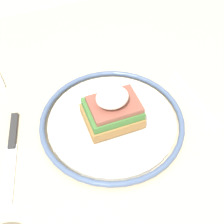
# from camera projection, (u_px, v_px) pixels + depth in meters

# --- Properties ---
(dining_table) EXTENTS (1.06, 0.80, 0.75)m
(dining_table) POSITION_uv_depth(u_px,v_px,m) (119.00, 148.00, 0.67)
(dining_table) COLOR #C6B28E
(dining_table) RESTS_ON ground_plane
(plate) EXTENTS (0.26, 0.26, 0.02)m
(plate) POSITION_uv_depth(u_px,v_px,m) (112.00, 122.00, 0.56)
(plate) COLOR silver
(plate) RESTS_ON dining_table
(sandwich) EXTENTS (0.10, 0.08, 0.07)m
(sandwich) POSITION_uv_depth(u_px,v_px,m) (112.00, 109.00, 0.54)
(sandwich) COLOR #9E703D
(sandwich) RESTS_ON plate
(fork) EXTENTS (0.02, 0.16, 0.00)m
(fork) POSITION_uv_depth(u_px,v_px,m) (196.00, 102.00, 0.60)
(fork) COLOR silver
(fork) RESTS_ON dining_table
(knife) EXTENTS (0.06, 0.17, 0.01)m
(knife) POSITION_uv_depth(u_px,v_px,m) (12.00, 147.00, 0.53)
(knife) COLOR #2D2D2D
(knife) RESTS_ON dining_table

